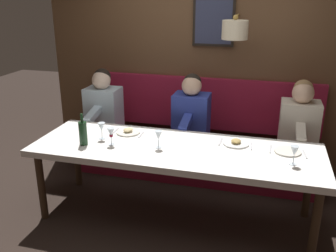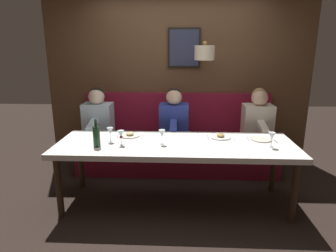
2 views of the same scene
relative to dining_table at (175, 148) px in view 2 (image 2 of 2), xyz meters
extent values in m
plane|color=black|center=(0.00, 0.00, -0.68)|extent=(12.00, 12.00, 0.00)
cube|color=white|center=(0.00, 0.00, 0.03)|extent=(0.90, 2.65, 0.06)
cylinder|color=#352416|center=(-0.35, -1.23, -0.34)|extent=(0.07, 0.07, 0.68)
cylinder|color=#352416|center=(-0.35, 1.23, -0.34)|extent=(0.07, 0.07, 0.68)
cylinder|color=#352416|center=(0.35, -1.23, -0.34)|extent=(0.07, 0.07, 0.68)
cylinder|color=#352416|center=(0.35, 1.23, -0.34)|extent=(0.07, 0.07, 0.68)
cube|color=maroon|center=(0.89, 0.00, -0.45)|extent=(0.52, 2.85, 0.45)
cube|color=brown|center=(1.48, 0.00, 0.77)|extent=(0.10, 4.05, 2.90)
cube|color=maroon|center=(1.39, 0.00, 0.09)|extent=(0.10, 2.85, 0.64)
cube|color=black|center=(1.42, -0.09, 1.09)|extent=(0.04, 0.49, 0.58)
cube|color=#2D334C|center=(1.40, -0.09, 1.09)|extent=(0.01, 0.43, 0.52)
cylinder|color=#A37F38|center=(1.25, -0.37, 1.16)|extent=(0.35, 0.02, 0.02)
cylinder|color=beige|center=(1.08, -0.37, 1.02)|extent=(0.28, 0.28, 0.20)
sphere|color=#A37F38|center=(1.08, -0.37, 1.15)|extent=(0.06, 0.06, 0.06)
cube|color=beige|center=(0.89, -1.12, 0.05)|extent=(0.30, 0.40, 0.56)
sphere|color=#D1A889|center=(0.87, -1.12, 0.43)|extent=(0.22, 0.22, 0.22)
sphere|color=#937047|center=(0.90, -1.12, 0.46)|extent=(0.20, 0.20, 0.20)
cube|color=beige|center=(0.60, -1.12, 0.09)|extent=(0.33, 0.09, 0.14)
cube|color=#283893|center=(0.89, 0.04, 0.05)|extent=(0.30, 0.40, 0.56)
sphere|color=#D1A889|center=(0.87, 0.04, 0.43)|extent=(0.22, 0.22, 0.22)
sphere|color=black|center=(0.90, 0.04, 0.46)|extent=(0.20, 0.20, 0.20)
cube|color=#283893|center=(0.60, 0.04, 0.09)|extent=(0.33, 0.09, 0.14)
cube|color=silver|center=(0.89, 1.12, 0.05)|extent=(0.30, 0.40, 0.56)
sphere|color=beige|center=(0.87, 1.12, 0.43)|extent=(0.22, 0.22, 0.22)
sphere|color=black|center=(0.90, 1.12, 0.46)|extent=(0.20, 0.20, 0.20)
cube|color=silver|center=(0.60, 1.12, 0.09)|extent=(0.33, 0.09, 0.14)
cylinder|color=silver|center=(0.15, -0.99, 0.07)|extent=(0.24, 0.24, 0.01)
cube|color=silver|center=(0.13, -1.13, 0.07)|extent=(0.17, 0.04, 0.01)
cube|color=silver|center=(0.17, -0.84, 0.07)|extent=(0.18, 0.02, 0.01)
cylinder|color=silver|center=(0.23, 0.55, 0.07)|extent=(0.24, 0.24, 0.01)
ellipsoid|color=#D1BC84|center=(0.23, 0.55, 0.09)|extent=(0.11, 0.09, 0.04)
cube|color=silver|center=(0.21, 0.41, 0.07)|extent=(0.17, 0.02, 0.01)
cube|color=silver|center=(0.25, 0.70, 0.07)|extent=(0.18, 0.02, 0.01)
cylinder|color=white|center=(0.21, -0.53, 0.07)|extent=(0.24, 0.24, 0.01)
ellipsoid|color=#AD8E4C|center=(0.21, -0.53, 0.09)|extent=(0.11, 0.09, 0.04)
cube|color=silver|center=(0.19, -0.67, 0.07)|extent=(0.17, 0.02, 0.01)
cube|color=silver|center=(0.23, -0.38, 0.07)|extent=(0.18, 0.02, 0.01)
cylinder|color=silver|center=(-0.10, 0.59, 0.06)|extent=(0.06, 0.06, 0.00)
cylinder|color=silver|center=(-0.10, 0.59, 0.10)|extent=(0.01, 0.01, 0.07)
cone|color=silver|center=(-0.10, 0.59, 0.18)|extent=(0.07, 0.07, 0.08)
cylinder|color=maroon|center=(-0.10, 0.59, 0.15)|extent=(0.03, 0.03, 0.02)
cylinder|color=silver|center=(0.01, 0.74, 0.06)|extent=(0.06, 0.06, 0.00)
cylinder|color=silver|center=(0.01, 0.74, 0.10)|extent=(0.01, 0.01, 0.07)
cone|color=silver|center=(0.01, 0.74, 0.18)|extent=(0.07, 0.07, 0.08)
cylinder|color=silver|center=(-0.05, 0.15, 0.06)|extent=(0.06, 0.06, 0.00)
cylinder|color=silver|center=(-0.05, 0.15, 0.10)|extent=(0.01, 0.01, 0.07)
cone|color=silver|center=(-0.05, 0.15, 0.18)|extent=(0.07, 0.07, 0.08)
cylinder|color=silver|center=(-0.10, -1.02, 0.06)|extent=(0.06, 0.06, 0.00)
cylinder|color=silver|center=(-0.10, -1.02, 0.10)|extent=(0.01, 0.01, 0.07)
cone|color=silver|center=(-0.10, -1.02, 0.18)|extent=(0.07, 0.07, 0.08)
cylinder|color=#19381E|center=(-0.17, 0.84, 0.17)|extent=(0.08, 0.08, 0.22)
cylinder|color=#19381E|center=(-0.17, 0.84, 0.32)|extent=(0.03, 0.03, 0.08)
camera|label=1|loc=(-3.08, -0.77, 1.40)|focal=40.13mm
camera|label=2|loc=(-3.13, -0.06, 1.10)|focal=31.48mm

